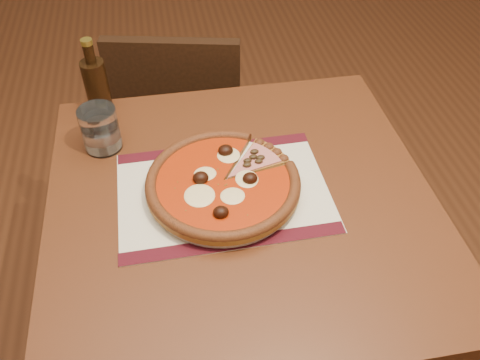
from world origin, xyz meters
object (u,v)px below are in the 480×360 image
Objects in this scene: plate at (223,188)px; bottle at (96,84)px; table at (242,228)px; water_glass at (100,129)px; pizza at (223,182)px; chair_far at (183,121)px.

plate is 0.43m from bottle.
table is 0.39m from water_glass.
water_glass is (-0.28, 0.22, 0.15)m from table.
pizza is at bearing -148.17° from plate.
pizza is at bearing 106.75° from chair_far.
chair_far is at bearing 94.08° from pizza.
plate is (-0.04, 0.02, 0.11)m from table.
water_glass is at bearing 141.89° from pizza.
bottle is at bearing 126.73° from plate.
pizza is 0.43m from bottle.
pizza is at bearing -53.28° from bottle.
pizza is 3.11× the size of water_glass.
plate is at bearing -53.27° from bottle.
table is 2.65× the size of plate.
water_glass is 0.15m from bottle.
water_glass is 0.53× the size of bottle.
pizza reaches higher than table.
water_glass reaches higher than table.
chair_far is at bearing 64.66° from water_glass.
chair_far is 0.58m from water_glass.
plate is at bearing 31.83° from pizza.
water_glass is at bearing 142.76° from table.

